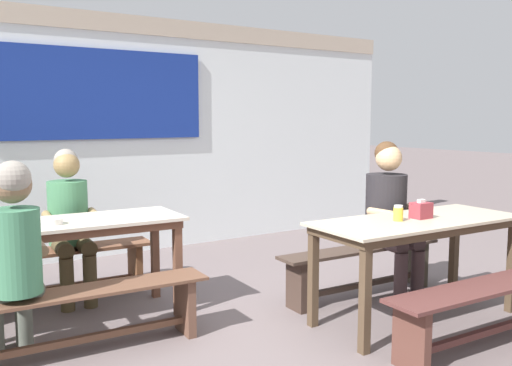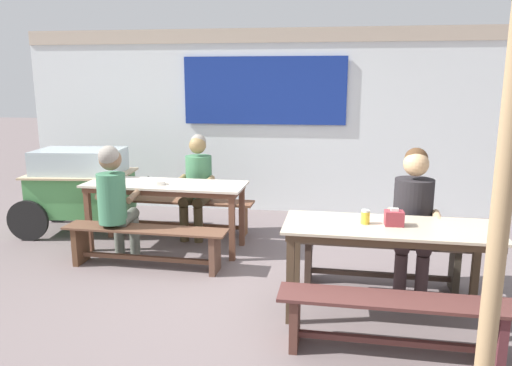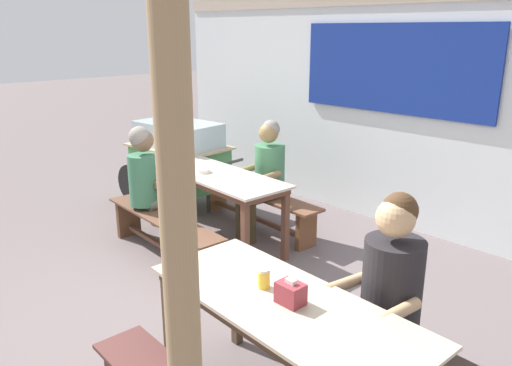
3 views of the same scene
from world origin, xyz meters
name	(u,v)px [view 1 (image 1 of 3)]	position (x,y,z in m)	size (l,w,h in m)	color
ground_plane	(264,336)	(0.00, 0.00, 0.00)	(40.00, 40.00, 0.00)	#6A5D5D
backdrop_wall	(119,130)	(-0.01, 2.90, 1.39)	(7.57, 0.23, 2.64)	white
dining_table_far	(57,233)	(-1.15, 1.01, 0.69)	(1.86, 0.71, 0.77)	beige
dining_table_near	(418,229)	(1.16, -0.34, 0.69)	(1.71, 0.74, 0.77)	#C3B498
bench_far_back	(44,266)	(-1.12, 1.62, 0.30)	(1.80, 0.39, 0.43)	brown
bench_far_front	(78,313)	(-1.18, 0.40, 0.28)	(1.73, 0.38, 0.43)	brown
bench_near_back	(361,264)	(1.18, 0.27, 0.28)	(1.60, 0.31, 0.43)	#403129
bench_near_front	(486,305)	(1.14, -0.95, 0.29)	(1.63, 0.37, 0.43)	#532C29
person_left_back_turned	(14,248)	(-1.52, 0.48, 0.73)	(0.41, 0.54, 1.28)	#5F665A
person_center_facing	(70,216)	(-0.91, 1.55, 0.72)	(0.45, 0.56, 1.27)	#4B3F27
person_right_near_table	(390,208)	(1.44, 0.21, 0.75)	(0.49, 0.56, 1.33)	#423032
tissue_box	(421,210)	(1.20, -0.33, 0.83)	(0.15, 0.11, 0.14)	maroon
condiment_jar	(398,213)	(0.97, -0.31, 0.83)	(0.07, 0.07, 0.12)	yellow
soup_bowl	(52,221)	(-1.19, 0.93, 0.79)	(0.14, 0.14, 0.04)	silver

